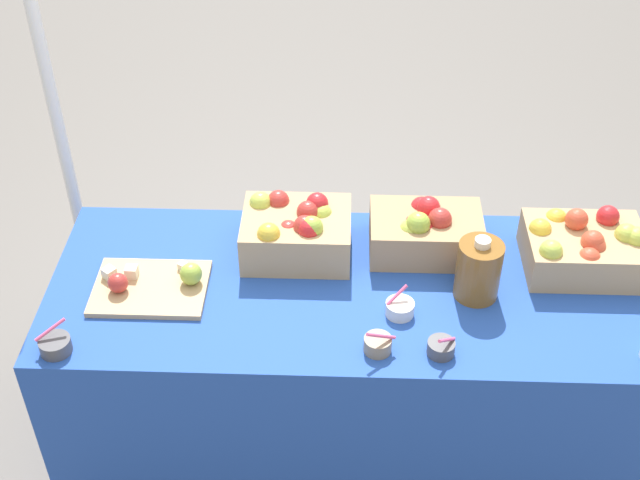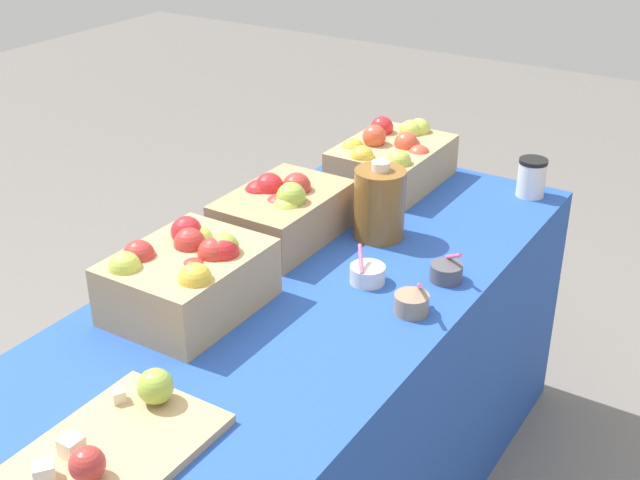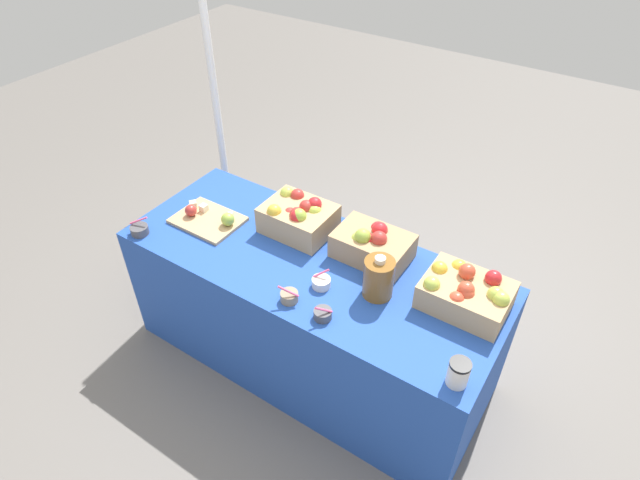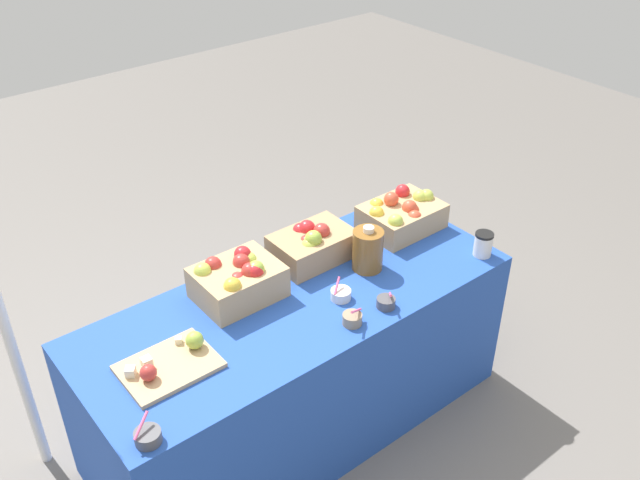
{
  "view_description": "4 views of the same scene",
  "coord_description": "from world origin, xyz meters",
  "views": [
    {
      "loc": [
        -0.03,
        -1.98,
        2.51
      ],
      "look_at": [
        -0.1,
        0.05,
        0.88
      ],
      "focal_mm": 47.73,
      "sensor_mm": 36.0,
      "label": 1
    },
    {
      "loc": [
        -1.41,
        -0.96,
        1.75
      ],
      "look_at": [
        0.14,
        0.01,
        0.82
      ],
      "focal_mm": 46.88,
      "sensor_mm": 36.0,
      "label": 2
    },
    {
      "loc": [
        1.09,
        -1.58,
        2.45
      ],
      "look_at": [
        0.04,
        0.02,
        0.87
      ],
      "focal_mm": 29.81,
      "sensor_mm": 36.0,
      "label": 3
    },
    {
      "loc": [
        -1.39,
        -1.9,
        2.57
      ],
      "look_at": [
        0.15,
        0.03,
        0.95
      ],
      "focal_mm": 39.65,
      "sensor_mm": 36.0,
      "label": 4
    }
  ],
  "objects": [
    {
      "name": "apple_crate_right",
      "position": [
        -0.18,
        0.16,
        0.83
      ],
      "size": [
        0.35,
        0.27,
        0.19
      ],
      "color": "tan",
      "rests_on": "table"
    },
    {
      "name": "apple_crate_middle",
      "position": [
        0.23,
        0.19,
        0.82
      ],
      "size": [
        0.36,
        0.24,
        0.18
      ],
      "color": "tan",
      "rests_on": "table"
    },
    {
      "name": "ground_plane",
      "position": [
        0.0,
        0.0,
        0.0
      ],
      "size": [
        10.0,
        10.0,
        0.0
      ],
      "primitive_type": "plane",
      "color": "slate"
    },
    {
      "name": "sample_bowl_near",
      "position": [
        -0.85,
        -0.31,
        0.76
      ],
      "size": [
        0.1,
        0.09,
        0.09
      ],
      "color": "#4C4C51",
      "rests_on": "table"
    },
    {
      "name": "coffee_cup",
      "position": [
        0.86,
        -0.28,
        0.8
      ],
      "size": [
        0.08,
        0.08,
        0.12
      ],
      "color": "silver",
      "rests_on": "table"
    },
    {
      "name": "sample_bowl_extra",
      "position": [
        0.07,
        -0.28,
        0.76
      ],
      "size": [
        0.09,
        0.08,
        0.1
      ],
      "color": "gray",
      "rests_on": "table"
    },
    {
      "name": "sample_bowl_mid",
      "position": [
        0.25,
        -0.28,
        0.76
      ],
      "size": [
        0.08,
        0.08,
        0.09
      ],
      "color": "#4C4C51",
      "rests_on": "table"
    },
    {
      "name": "tent_pole",
      "position": [
        -1.03,
        0.53,
        0.99
      ],
      "size": [
        0.04,
        0.04,
        1.98
      ],
      "primitive_type": "cylinder",
      "color": "white",
      "rests_on": "ground_plane"
    },
    {
      "name": "apple_crate_left",
      "position": [
        0.73,
        0.12,
        0.82
      ],
      "size": [
        0.37,
        0.28,
        0.18
      ],
      "color": "tan",
      "rests_on": "table"
    },
    {
      "name": "sample_bowl_far",
      "position": [
        0.14,
        -0.12,
        0.76
      ],
      "size": [
        0.09,
        0.09,
        0.09
      ],
      "color": "silver",
      "rests_on": "table"
    },
    {
      "name": "table",
      "position": [
        0.0,
        0.0,
        0.37
      ],
      "size": [
        1.9,
        0.76,
        0.74
      ],
      "primitive_type": "cube",
      "color": "#234CAD",
      "rests_on": "ground_plane"
    },
    {
      "name": "cider_jug",
      "position": [
        0.38,
        -0.02,
        0.84
      ],
      "size": [
        0.14,
        0.14,
        0.21
      ],
      "color": "brown",
      "rests_on": "table"
    },
    {
      "name": "cutting_board_front",
      "position": [
        -0.62,
        -0.04,
        0.76
      ],
      "size": [
        0.35,
        0.26,
        0.09
      ],
      "color": "tan",
      "rests_on": "table"
    }
  ]
}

